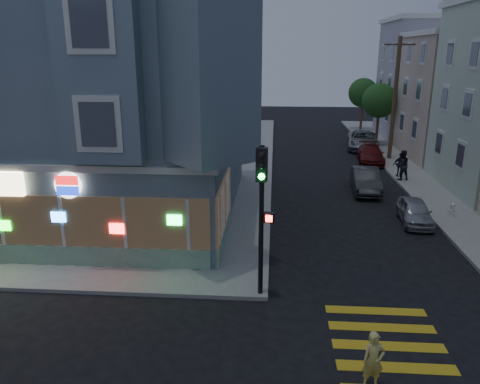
# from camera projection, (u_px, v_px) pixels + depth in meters

# --- Properties ---
(ground) EXTENTS (120.00, 120.00, 0.00)m
(ground) POSITION_uv_depth(u_px,v_px,m) (167.00, 332.00, 14.08)
(ground) COLOR black
(ground) RESTS_ON ground
(sidewalk_nw) EXTENTS (33.00, 42.00, 0.15)m
(sidewalk_nw) POSITION_uv_depth(u_px,v_px,m) (64.00, 157.00, 36.96)
(sidewalk_nw) COLOR gray
(sidewalk_nw) RESTS_ON ground
(corner_building) EXTENTS (14.60, 14.60, 11.40)m
(corner_building) POSITION_uv_depth(u_px,v_px,m) (92.00, 99.00, 23.30)
(corner_building) COLOR slate
(corner_building) RESTS_ON sidewalk_nw
(row_house_d) EXTENTS (12.00, 8.60, 10.50)m
(row_house_d) POSITION_uv_depth(u_px,v_px,m) (451.00, 81.00, 43.60)
(row_house_d) COLOR #A09AA9
(row_house_d) RESTS_ON sidewalk_ne
(utility_pole) EXTENTS (2.20, 0.30, 9.00)m
(utility_pole) POSITION_uv_depth(u_px,v_px,m) (395.00, 97.00, 34.76)
(utility_pole) COLOR #4C3826
(utility_pole) RESTS_ON sidewalk_ne
(street_tree_near) EXTENTS (3.00, 3.00, 5.30)m
(street_tree_near) POSITION_uv_depth(u_px,v_px,m) (379.00, 101.00, 40.72)
(street_tree_near) COLOR #4C3826
(street_tree_near) RESTS_ON sidewalk_ne
(street_tree_far) EXTENTS (3.00, 3.00, 5.30)m
(street_tree_far) POSITION_uv_depth(u_px,v_px,m) (363.00, 93.00, 48.36)
(street_tree_far) COLOR #4C3826
(street_tree_far) RESTS_ON sidewalk_ne
(running_child) EXTENTS (0.61, 0.45, 1.54)m
(running_child) POSITION_uv_depth(u_px,v_px,m) (373.00, 360.00, 11.56)
(running_child) COLOR #CBC167
(running_child) RESTS_ON ground
(pedestrian_a) EXTENTS (1.08, 0.92, 1.93)m
(pedestrian_a) POSITION_uv_depth(u_px,v_px,m) (402.00, 165.00, 29.85)
(pedestrian_a) COLOR black
(pedestrian_a) RESTS_ON sidewalk_ne
(pedestrian_b) EXTENTS (0.94, 0.41, 1.59)m
(pedestrian_b) POSITION_uv_depth(u_px,v_px,m) (400.00, 165.00, 30.66)
(pedestrian_b) COLOR #26232B
(pedestrian_b) RESTS_ON sidewalk_ne
(parked_car_a) EXTENTS (1.65, 3.54, 1.17)m
(parked_car_a) POSITION_uv_depth(u_px,v_px,m) (415.00, 211.00, 22.83)
(parked_car_a) COLOR #A0A3A8
(parked_car_a) RESTS_ON ground
(parked_car_b) EXTENTS (1.76, 4.37, 1.41)m
(parked_car_b) POSITION_uv_depth(u_px,v_px,m) (366.00, 180.00, 27.86)
(parked_car_b) COLOR #323437
(parked_car_b) RESTS_ON ground
(parked_car_c) EXTENTS (2.23, 4.61, 1.29)m
(parked_car_c) POSITION_uv_depth(u_px,v_px,m) (371.00, 154.00, 35.19)
(parked_car_c) COLOR maroon
(parked_car_c) RESTS_ON ground
(parked_car_d) EXTENTS (3.18, 5.69, 1.50)m
(parked_car_d) POSITION_uv_depth(u_px,v_px,m) (363.00, 140.00, 40.10)
(parked_car_d) COLOR gray
(parked_car_d) RESTS_ON ground
(traffic_signal) EXTENTS (0.63, 0.58, 5.14)m
(traffic_signal) POSITION_uv_depth(u_px,v_px,m) (262.00, 197.00, 14.91)
(traffic_signal) COLOR black
(traffic_signal) RESTS_ON sidewalk_nw
(fire_hydrant) EXTENTS (0.42, 0.24, 0.73)m
(fire_hydrant) POSITION_uv_depth(u_px,v_px,m) (452.00, 209.00, 23.28)
(fire_hydrant) COLOR silver
(fire_hydrant) RESTS_ON sidewalk_ne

